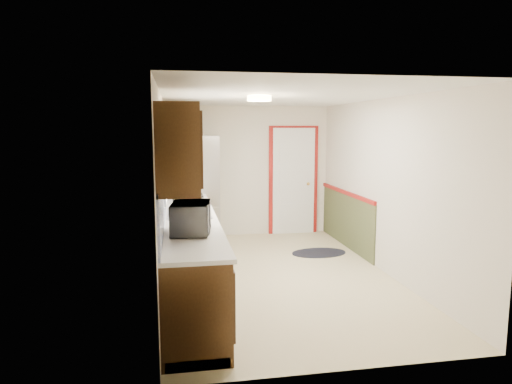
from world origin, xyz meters
name	(u,v)px	position (x,y,z in m)	size (l,w,h in m)	color
room_shell	(279,189)	(0.00, 0.00, 1.20)	(3.20, 5.20, 2.52)	beige
kitchen_run	(186,225)	(-1.24, -0.29, 0.81)	(0.63, 4.00, 2.20)	#311C0B
back_wall_trim	(304,189)	(0.99, 2.21, 0.89)	(1.12, 2.30, 2.08)	maroon
ceiling_fixture	(259,99)	(-0.30, -0.20, 2.36)	(0.30, 0.30, 0.06)	#FFD88C
microwave	(191,214)	(-1.20, -1.27, 1.13)	(0.56, 0.31, 0.38)	white
refrigerator	(195,191)	(-1.02, 1.89, 0.94)	(0.78, 0.78, 1.87)	#B7B7BC
rug	(319,253)	(0.90, 0.99, 0.01)	(0.89, 0.58, 0.01)	black
cooktop	(186,194)	(-1.19, 1.40, 0.95)	(0.52, 0.63, 0.02)	black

